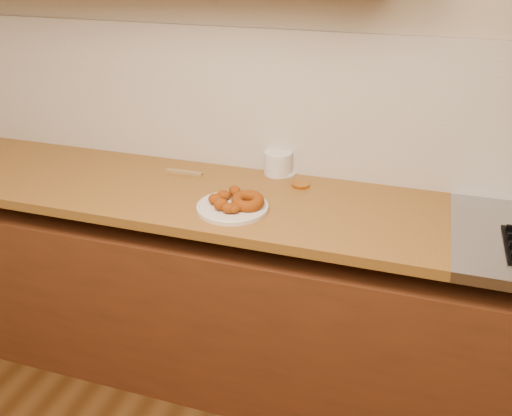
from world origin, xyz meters
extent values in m
cube|color=#C1B393|center=(0.00, 2.00, 1.35)|extent=(4.00, 0.02, 2.70)
cube|color=#592A14|center=(0.00, 1.69, 0.39)|extent=(3.60, 0.60, 0.77)
cube|color=brown|center=(-0.65, 1.69, 0.88)|extent=(2.30, 0.62, 0.04)
cube|color=#BCB6AA|center=(0.00, 1.99, 1.20)|extent=(3.60, 0.02, 0.60)
cylinder|color=beige|center=(-0.29, 1.58, 0.91)|extent=(0.27, 0.27, 0.02)
torus|color=#772501|center=(-0.23, 1.59, 0.94)|extent=(0.17, 0.17, 0.06)
ellipsoid|color=#772501|center=(-0.34, 1.62, 0.93)|extent=(0.07, 0.07, 0.04)
ellipsoid|color=#772501|center=(-0.36, 1.57, 0.94)|extent=(0.08, 0.08, 0.04)
ellipsoid|color=#772501|center=(-0.32, 1.53, 0.94)|extent=(0.07, 0.07, 0.05)
ellipsoid|color=#772501|center=(-0.28, 1.51, 0.94)|extent=(0.05, 0.05, 0.04)
ellipsoid|color=#772501|center=(-0.31, 1.66, 0.94)|extent=(0.07, 0.07, 0.04)
ellipsoid|color=#772501|center=(-0.27, 1.53, 0.93)|extent=(0.06, 0.07, 0.03)
cylinder|color=silver|center=(-0.22, 1.96, 0.95)|extent=(0.13, 0.13, 0.10)
cylinder|color=silver|center=(-0.20, 1.97, 0.90)|extent=(0.12, 0.12, 0.01)
cylinder|color=#BC7627|center=(-0.09, 1.86, 0.91)|extent=(0.10, 0.10, 0.01)
cube|color=olive|center=(-0.61, 1.83, 0.91)|extent=(0.17, 0.02, 0.01)
camera|label=1|loc=(0.35, -0.14, 1.83)|focal=38.00mm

